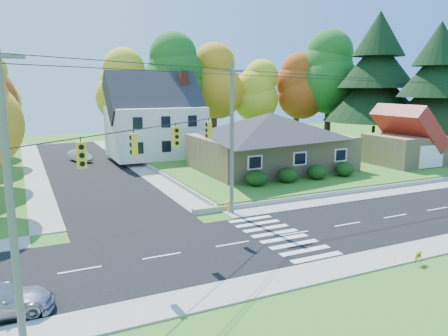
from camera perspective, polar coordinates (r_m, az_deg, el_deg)
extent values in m
plane|color=#3D7923|center=(26.09, 9.11, -8.47)|extent=(120.00, 120.00, 0.00)
cube|color=black|center=(26.09, 9.12, -8.45)|extent=(90.00, 8.00, 0.02)
cube|color=black|center=(47.42, -17.46, -0.06)|extent=(8.00, 44.00, 0.02)
cube|color=#9C9A90|center=(30.13, 3.74, -5.62)|extent=(90.00, 2.00, 0.08)
cube|color=#9C9A90|center=(22.42, 16.47, -11.98)|extent=(90.00, 2.00, 0.08)
cube|color=#3D7923|center=(50.02, 7.93, 1.17)|extent=(30.00, 30.00, 0.50)
cube|color=tan|center=(42.92, 6.03, 2.11)|extent=(14.00, 10.00, 3.20)
pyramid|color=#26262B|center=(42.60, 6.10, 5.71)|extent=(14.60, 10.60, 2.20)
cube|color=silver|center=(50.53, -8.96, 4.73)|extent=(10.00, 8.00, 5.60)
pyramid|color=#26262B|center=(50.27, -9.10, 9.26)|extent=(10.40, 8.40, 2.40)
cube|color=brown|center=(51.44, -5.26, 7.16)|extent=(0.90, 0.90, 9.60)
cube|color=tan|center=(48.82, 22.77, 2.26)|extent=(7.00, 6.00, 3.00)
pyramid|color=maroon|center=(48.56, 22.97, 4.95)|extent=(7.30, 6.30, 1.60)
cube|color=silver|center=(46.90, 25.49, 1.36)|extent=(3.20, 0.10, 2.20)
ellipsoid|color=#163A10|center=(35.34, 4.26, -1.33)|extent=(1.70, 1.70, 1.27)
ellipsoid|color=#163A10|center=(36.88, 8.33, -0.90)|extent=(1.70, 1.70, 1.27)
ellipsoid|color=#163A10|center=(38.59, 12.04, -0.50)|extent=(1.70, 1.70, 1.27)
ellipsoid|color=#163A10|center=(40.46, 15.43, -0.14)|extent=(1.70, 1.70, 1.27)
cylinder|color=#666059|center=(15.47, -26.19, -3.63)|extent=(0.26, 0.26, 10.00)
cylinder|color=#666059|center=(28.60, 1.03, 3.67)|extent=(0.26, 0.26, 10.00)
cube|color=#666059|center=(28.39, 1.07, 12.52)|extent=(1.60, 0.12, 0.12)
cube|color=gold|center=(17.37, -18.14, 1.63)|extent=(0.34, 0.26, 1.00)
cube|color=gold|center=(19.76, -11.68, 3.00)|extent=(0.26, 0.34, 1.00)
cube|color=gold|center=(22.56, -6.30, 4.11)|extent=(0.34, 0.26, 1.00)
cube|color=gold|center=(25.64, -2.01, 4.98)|extent=(0.26, 0.34, 1.00)
cylinder|color=black|center=(21.22, -8.57, 5.40)|extent=(13.02, 10.43, 0.04)
cylinder|color=#3F2A19|center=(55.83, -12.69, 5.06)|extent=(0.80, 0.80, 5.40)
sphere|color=gold|center=(55.59, -12.85, 9.06)|extent=(6.72, 6.72, 6.72)
sphere|color=gold|center=(55.57, -12.93, 10.79)|extent=(5.91, 5.91, 5.91)
sphere|color=gold|center=(55.60, -13.00, 12.52)|extent=(5.11, 5.11, 5.11)
cylinder|color=#3F2A19|center=(56.44, -6.50, 5.77)|extent=(0.86, 0.86, 6.30)
sphere|color=#226B1F|center=(56.22, -6.60, 10.40)|extent=(7.84, 7.84, 7.84)
sphere|color=#226B1F|center=(56.25, -6.65, 12.39)|extent=(6.90, 6.90, 6.90)
sphere|color=#226B1F|center=(56.34, -6.69, 14.39)|extent=(5.96, 5.96, 5.96)
cylinder|color=#3F2A19|center=(59.56, -1.31, 5.89)|extent=(0.83, 0.83, 5.85)
sphere|color=orange|center=(59.35, -1.33, 9.95)|extent=(7.28, 7.28, 7.28)
sphere|color=orange|center=(59.35, -1.34, 11.71)|extent=(6.41, 6.41, 6.41)
sphere|color=orange|center=(59.40, -1.34, 13.47)|extent=(5.53, 5.53, 5.53)
cylinder|color=#3F2A19|center=(61.40, 4.22, 5.59)|extent=(0.77, 0.77, 4.95)
sphere|color=gold|center=(61.18, 4.27, 8.92)|extent=(6.16, 6.16, 6.16)
sphere|color=gold|center=(61.14, 4.29, 10.37)|extent=(5.42, 5.42, 5.42)
sphere|color=gold|center=(61.15, 4.31, 11.81)|extent=(4.68, 4.68, 4.68)
cylinder|color=#3F2A19|center=(63.71, 9.40, 5.86)|extent=(0.80, 0.80, 5.40)
sphere|color=#B14716|center=(63.50, 9.51, 9.37)|extent=(6.72, 6.72, 6.72)
sphere|color=#B14716|center=(63.48, 9.56, 10.89)|extent=(5.91, 5.91, 5.91)
sphere|color=#B14716|center=(63.51, 9.61, 12.40)|extent=(5.11, 5.11, 5.11)
cylinder|color=#3F2A19|center=(64.43, 13.39, 6.37)|extent=(0.89, 0.89, 6.75)
sphere|color=#226B1F|center=(64.26, 13.58, 10.71)|extent=(8.40, 8.40, 8.40)
sphere|color=#226B1F|center=(64.30, 13.66, 12.58)|extent=(7.39, 7.39, 7.39)
sphere|color=#226B1F|center=(64.41, 13.75, 14.44)|extent=(6.38, 6.38, 6.38)
cylinder|color=#3F2A19|center=(59.28, 18.88, 3.84)|extent=(0.40, 0.40, 2.88)
cone|color=black|center=(58.92, 19.20, 9.10)|extent=(12.80, 12.80, 6.72)
cone|color=black|center=(58.97, 19.44, 12.82)|extent=(9.60, 9.60, 6.08)
cone|color=black|center=(59.23, 19.66, 16.22)|extent=(6.40, 6.40, 5.44)
cylinder|color=#3F2A19|center=(54.66, 25.44, 2.64)|extent=(0.40, 0.40, 2.52)
cone|color=black|center=(54.27, 25.84, 7.61)|extent=(11.20, 11.20, 5.88)
cone|color=black|center=(54.25, 26.14, 11.15)|extent=(8.40, 8.40, 5.32)
cone|color=black|center=(54.41, 26.42, 14.38)|extent=(5.60, 5.60, 4.76)
imported|color=silver|center=(51.88, -18.29, 1.53)|extent=(2.50, 4.16, 1.29)
cylinder|color=yellow|center=(29.96, 0.60, -5.68)|extent=(0.36, 0.36, 0.10)
cylinder|color=yellow|center=(29.87, 0.60, -5.13)|extent=(0.24, 0.24, 0.54)
sphere|color=yellow|center=(29.78, 0.60, -4.53)|extent=(0.26, 0.26, 0.26)
cylinder|color=yellow|center=(29.85, 0.60, -4.95)|extent=(0.46, 0.25, 0.12)
cylinder|color=black|center=(23.36, 23.71, -11.07)|extent=(0.02, 0.02, 0.43)
cylinder|color=black|center=(23.63, 24.33, -10.86)|extent=(0.02, 0.02, 0.43)
cube|color=yellow|center=(23.40, 24.07, -10.37)|extent=(0.51, 0.18, 0.35)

